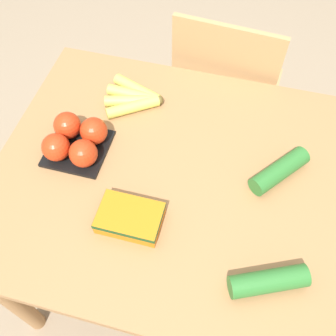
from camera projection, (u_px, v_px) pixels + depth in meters
The scene contains 8 objects.
ground_plane at pixel (168, 262), 1.75m from camera, with size 12.00×12.00×0.00m, color gray.
dining_table at pixel (168, 193), 1.24m from camera, with size 1.02×0.88×0.73m.
chair at pixel (224, 94), 1.68m from camera, with size 0.45×0.43×0.90m.
banana_bunch at pixel (135, 98), 1.28m from camera, with size 0.19×0.19×0.04m.
tomato_pack at pixel (75, 140), 1.15m from camera, with size 0.18×0.18×0.09m.
carrot_bag at pixel (130, 217), 1.03m from camera, with size 0.17×0.11×0.04m.
cucumber_near at pixel (279, 171), 1.11m from camera, with size 0.16×0.18×0.06m.
cucumber_far at pixel (268, 281), 0.94m from camera, with size 0.20×0.13×0.06m.
Camera 1 is at (0.16, -0.60, 1.69)m, focal length 42.00 mm.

